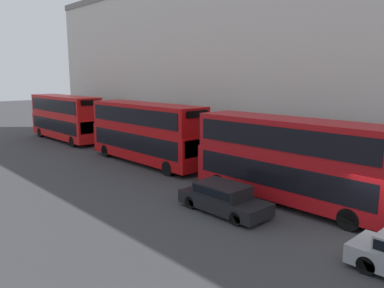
# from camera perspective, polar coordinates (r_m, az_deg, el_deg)

# --- Properties ---
(ground_plane) EXTENTS (200.00, 200.00, 0.00)m
(ground_plane) POSITION_cam_1_polar(r_m,az_deg,el_deg) (16.82, 25.80, -13.39)
(ground_plane) COLOR #38383A
(bus_leading) EXTENTS (2.59, 10.68, 4.37)m
(bus_leading) POSITION_cam_1_polar(r_m,az_deg,el_deg) (19.57, 14.61, -1.99)
(bus_leading) COLOR #A80F14
(bus_leading) RESTS_ON ground
(bus_second_in_queue) EXTENTS (2.59, 11.13, 4.49)m
(bus_second_in_queue) POSITION_cam_1_polar(r_m,az_deg,el_deg) (28.01, -7.05, 2.04)
(bus_second_in_queue) COLOR #B20C0F
(bus_second_in_queue) RESTS_ON ground
(bus_third_in_queue) EXTENTS (2.59, 10.91, 4.52)m
(bus_third_in_queue) POSITION_cam_1_polar(r_m,az_deg,el_deg) (39.94, -18.78, 4.04)
(bus_third_in_queue) COLOR red
(bus_third_in_queue) RESTS_ON ground
(car_hatchback) EXTENTS (1.86, 4.60, 1.39)m
(car_hatchback) POSITION_cam_1_polar(r_m,az_deg,el_deg) (18.19, 4.79, -8.09)
(car_hatchback) COLOR black
(car_hatchback) RESTS_ON ground
(pedestrian) EXTENTS (0.36, 0.36, 1.68)m
(pedestrian) POSITION_cam_1_polar(r_m,az_deg,el_deg) (23.37, 13.00, -4.05)
(pedestrian) COLOR maroon
(pedestrian) RESTS_ON ground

